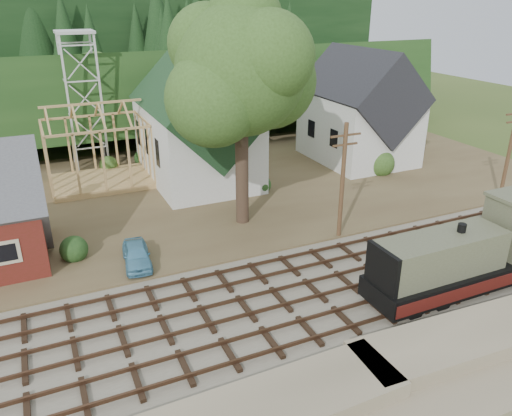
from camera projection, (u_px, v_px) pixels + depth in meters
name	position (u px, v px, depth m)	size (l,w,h in m)	color
ground	(281.00, 303.00, 26.71)	(140.00, 140.00, 0.00)	#384C1E
embankment	(380.00, 415.00, 19.60)	(64.00, 5.00, 1.60)	#7F7259
railroad_bed	(281.00, 302.00, 26.68)	(64.00, 11.00, 0.16)	#726B5B
village_flat	(183.00, 191.00, 41.71)	(64.00, 26.00, 0.30)	brown
hillside	(127.00, 128.00, 61.85)	(70.00, 28.00, 8.00)	#1E3F19
ridge	(106.00, 105.00, 75.24)	(80.00, 20.00, 12.00)	black
church	(197.00, 125.00, 41.91)	(8.40, 15.17, 13.00)	silver
farmhouse	(359.00, 113.00, 47.57)	(8.40, 10.80, 10.60)	silver
timber_frame	(98.00, 151.00, 41.55)	(8.20, 6.20, 6.99)	tan
lattice_tower	(78.00, 59.00, 43.91)	(3.20, 3.20, 12.12)	silver
big_tree	(243.00, 80.00, 31.96)	(10.90, 8.40, 14.70)	#38281E
telegraph_pole_near	(343.00, 180.00, 32.07)	(2.20, 0.28, 8.00)	#4C331E
telegraph_pole_far	(509.00, 152.00, 37.79)	(2.20, 0.28, 8.00)	#4C331E
locomotive	(477.00, 253.00, 27.35)	(12.20, 3.05, 4.87)	black
car_blue	(137.00, 255.00, 29.71)	(1.54, 3.82, 1.30)	#599EBE
car_red	(396.00, 158.00, 47.77)	(1.89, 4.09, 1.14)	red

